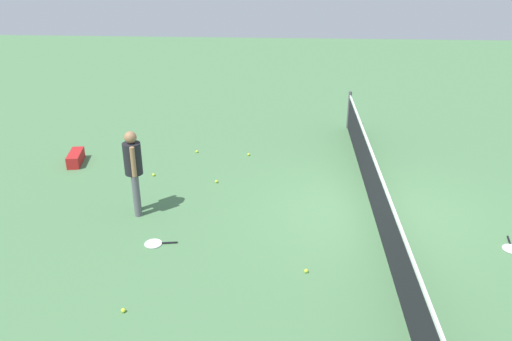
{
  "coord_description": "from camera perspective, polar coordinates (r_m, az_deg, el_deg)",
  "views": [
    {
      "loc": [
        9.06,
        -1.75,
        4.88
      ],
      "look_at": [
        0.18,
        -2.32,
        0.9
      ],
      "focal_mm": 35.91,
      "sensor_mm": 36.0,
      "label": 1
    }
  ],
  "objects": [
    {
      "name": "tennis_ball_stray_right",
      "position": [
        11.37,
        -4.42,
        -1.22
      ],
      "size": [
        0.07,
        0.07,
        0.07
      ],
      "primitive_type": "sphere",
      "color": "#C6E033",
      "rests_on": "ground_plane"
    },
    {
      "name": "tennis_ball_by_net",
      "position": [
        13.05,
        -6.61,
        2.11
      ],
      "size": [
        0.07,
        0.07,
        0.07
      ],
      "primitive_type": "sphere",
      "color": "#C6E033",
      "rests_on": "ground_plane"
    },
    {
      "name": "equipment_bag",
      "position": [
        13.07,
        -19.42,
        1.39
      ],
      "size": [
        0.84,
        0.42,
        0.28
      ],
      "color": "#B21E1E",
      "rests_on": "ground_plane"
    },
    {
      "name": "tennis_ball_stray_left",
      "position": [
        12.78,
        -0.82,
        1.79
      ],
      "size": [
        0.07,
        0.07,
        0.07
      ],
      "primitive_type": "sphere",
      "color": "#C6E033",
      "rests_on": "ground_plane"
    },
    {
      "name": "tennis_ball_midcourt",
      "position": [
        11.89,
        -11.34,
        -0.47
      ],
      "size": [
        0.07,
        0.07,
        0.07
      ],
      "primitive_type": "sphere",
      "color": "#C6E033",
      "rests_on": "ground_plane"
    },
    {
      "name": "tennis_ball_baseline",
      "position": [
        7.87,
        -14.56,
        -14.85
      ],
      "size": [
        0.07,
        0.07,
        0.07
      ],
      "primitive_type": "sphere",
      "color": "#C6E033",
      "rests_on": "ground_plane"
    },
    {
      "name": "ground_plane",
      "position": [
        10.44,
        12.9,
        -4.44
      ],
      "size": [
        40.0,
        40.0,
        0.0
      ],
      "primitive_type": "plane",
      "color": "#4C7A4C"
    },
    {
      "name": "tennis_ball_near_player",
      "position": [
        8.45,
        5.62,
        -11.07
      ],
      "size": [
        0.07,
        0.07,
        0.07
      ],
      "primitive_type": "sphere",
      "color": "#C6E033",
      "rests_on": "ground_plane"
    },
    {
      "name": "player_near_side",
      "position": [
        9.95,
        -13.5,
        0.5
      ],
      "size": [
        0.52,
        0.43,
        1.7
      ],
      "color": "#595960",
      "rests_on": "ground_plane"
    },
    {
      "name": "court_net",
      "position": [
        10.22,
        13.15,
        -1.97
      ],
      "size": [
        10.09,
        0.09,
        1.07
      ],
      "color": "#4C4C51",
      "rests_on": "ground_plane"
    },
    {
      "name": "tennis_racket_far_player",
      "position": [
        10.04,
        26.57,
        -7.73
      ],
      "size": [
        0.61,
        0.37,
        0.03
      ],
      "color": "white",
      "rests_on": "ground_plane"
    },
    {
      "name": "tennis_racket_near_player",
      "position": [
        9.3,
        -11.2,
        -7.99
      ],
      "size": [
        0.36,
        0.6,
        0.03
      ],
      "color": "white",
      "rests_on": "ground_plane"
    }
  ]
}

